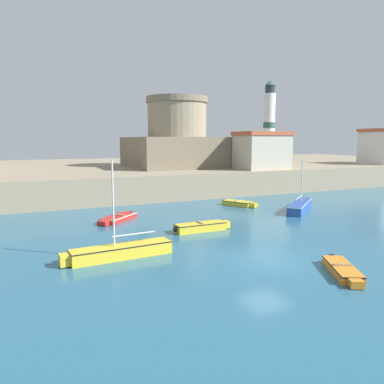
{
  "coord_description": "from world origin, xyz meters",
  "views": [
    {
      "loc": [
        -12.03,
        -16.55,
        6.59
      ],
      "look_at": [
        1.59,
        13.33,
        2.0
      ],
      "focal_mm": 35.0,
      "sensor_mm": 36.0,
      "label": 1
    }
  ],
  "objects": [
    {
      "name": "fortress",
      "position": [
        8.0,
        32.4,
        6.22
      ],
      "size": [
        13.11,
        13.11,
        9.56
      ],
      "color": "#796C57",
      "rests_on": "quay_seawall"
    },
    {
      "name": "dinghy_red_0",
      "position": [
        -5.11,
        13.37,
        0.23
      ],
      "size": [
        3.77,
        3.63,
        0.49
      ],
      "color": "red",
      "rests_on": "ground"
    },
    {
      "name": "sailboat_yellow_3",
      "position": [
        -7.29,
        3.62,
        0.42
      ],
      "size": [
        6.31,
        1.63,
        5.53
      ],
      "color": "yellow",
      "rests_on": "ground"
    },
    {
      "name": "dinghy_yellow_1",
      "position": [
        7.69,
        15.28,
        0.26
      ],
      "size": [
        2.56,
        3.67,
        0.55
      ],
      "color": "yellow",
      "rests_on": "ground"
    },
    {
      "name": "harbor_shed_near_wharf",
      "position": [
        16.0,
        23.43,
        5.27
      ],
      "size": [
        6.42,
        4.84,
        4.77
      ],
      "color": "#BCB29E",
      "rests_on": "quay_seawall"
    },
    {
      "name": "sailboat_blue_6",
      "position": [
        11.58,
        10.71,
        0.45
      ],
      "size": [
        5.95,
        5.24,
        4.7
      ],
      "color": "#284C9E",
      "rests_on": "ground"
    },
    {
      "name": "ground_plane",
      "position": [
        0.0,
        0.0,
        0.0
      ],
      "size": [
        200.0,
        200.0,
        0.0
      ],
      "primitive_type": "plane",
      "color": "#28607F"
    },
    {
      "name": "dinghy_yellow_4",
      "position": [
        -0.36,
        7.39,
        0.33
      ],
      "size": [
        4.46,
        1.17,
        0.68
      ],
      "color": "yellow",
      "rests_on": "ground"
    },
    {
      "name": "quay_seawall",
      "position": [
        0.0,
        40.09,
        1.43
      ],
      "size": [
        120.0,
        40.0,
        2.86
      ],
      "primitive_type": "cube",
      "color": "gray",
      "rests_on": "ground"
    },
    {
      "name": "lighthouse",
      "position": [
        24.0,
        33.05,
        9.13
      ],
      "size": [
        1.84,
        1.84,
        12.92
      ],
      "color": "silver",
      "rests_on": "quay_seawall"
    },
    {
      "name": "dinghy_orange_2",
      "position": [
        2.13,
        -3.48,
        0.23
      ],
      "size": [
        2.49,
        3.69,
        0.5
      ],
      "color": "orange",
      "rests_on": "ground"
    }
  ]
}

